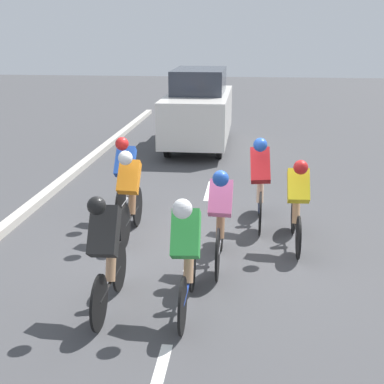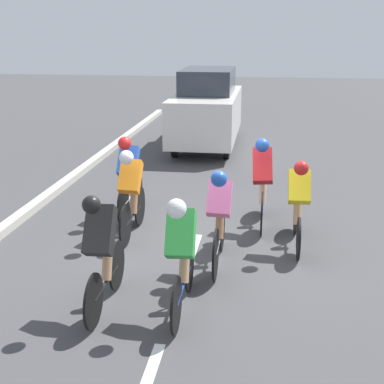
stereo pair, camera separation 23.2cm
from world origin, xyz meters
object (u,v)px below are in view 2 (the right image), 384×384
Objects in this scene: cyclist_green at (181,251)px; cyclist_black at (102,249)px; cyclist_blue at (129,174)px; cyclist_pink at (219,216)px; cyclist_yellow at (299,201)px; cyclist_red at (262,180)px; cyclist_orange at (131,191)px; support_car at (207,109)px.

cyclist_black is at bearing 3.41° from cyclist_green.
cyclist_green is at bearing 114.26° from cyclist_blue.
cyclist_blue is (1.45, -3.22, -0.00)m from cyclist_green.
cyclist_green reaches higher than cyclist_pink.
cyclist_blue is 1.03× the size of cyclist_yellow.
cyclist_blue is at bearing -80.97° from cyclist_black.
cyclist_black reaches higher than cyclist_yellow.
cyclist_green is 0.99× the size of cyclist_red.
cyclist_red reaches higher than cyclist_pink.
cyclist_red is (-0.88, -3.05, 0.03)m from cyclist_green.
cyclist_green is 0.97× the size of cyclist_blue.
cyclist_red is at bearing -108.65° from cyclist_pink.
cyclist_pink is at bearing 36.14° from cyclist_yellow.
cyclist_pink is at bearing 133.60° from cyclist_blue.
cyclist_pink is 1.39m from cyclist_yellow.
cyclist_orange is (1.18, -2.29, -0.01)m from cyclist_green.
cyclist_blue is 2.56m from cyclist_pink.
cyclist_orange is at bearing 106.50° from cyclist_blue.
support_car reaches higher than cyclist_green.
cyclist_orange is at bearing -2.26° from cyclist_yellow.
cyclist_green is 2.58m from cyclist_orange.
cyclist_black is at bearing 99.03° from cyclist_blue.
cyclist_pink is 1.78m from cyclist_red.
cyclist_yellow is (-1.44, -2.19, -0.04)m from cyclist_green.
cyclist_pink is 1.75m from cyclist_orange.
cyclist_pink is at bearing 148.20° from cyclist_orange.
cyclist_yellow is at bearing 177.74° from cyclist_orange.
support_car is (-0.68, -6.12, 0.30)m from cyclist_blue.
cyclist_blue is 3.32m from cyclist_black.
cyclist_red reaches higher than cyclist_yellow.
cyclist_red reaches higher than cyclist_orange.
cyclist_blue is 0.97m from cyclist_orange.
cyclist_black is at bearing 59.76° from cyclist_red.
support_car is (-0.41, -7.05, 0.31)m from cyclist_orange.
cyclist_blue is 2.34m from cyclist_red.
cyclist_orange is (1.49, -0.92, 0.02)m from cyclist_pink.
support_car is at bearing -82.29° from cyclist_pink.
cyclist_green reaches higher than cyclist_yellow.
cyclist_pink is 1.05× the size of cyclist_orange.
cyclist_green reaches higher than cyclist_orange.
cyclist_black is 9.40m from support_car.
cyclist_green is 1.04× the size of cyclist_black.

